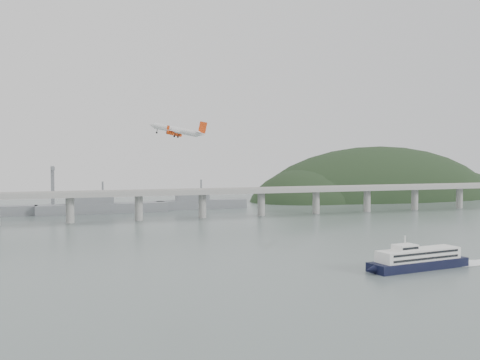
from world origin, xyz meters
name	(u,v)px	position (x,y,z in m)	size (l,w,h in m)	color
ground	(282,266)	(0.00, 0.00, 0.00)	(900.00, 900.00, 0.00)	slate
bridge	(176,196)	(-1.15, 200.00, 17.65)	(800.00, 22.00, 23.90)	#989895
headland	(390,214)	(285.18, 331.75, -19.34)	(365.00, 155.00, 156.00)	black
ferry	(418,259)	(53.61, -24.41, 4.05)	(79.14, 20.38, 14.94)	black
airliner	(177,130)	(-27.44, 82.60, 63.04)	(30.56, 28.71, 9.66)	silver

